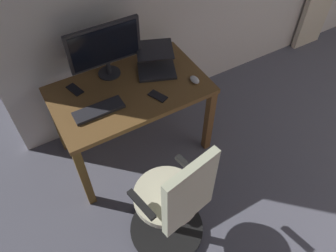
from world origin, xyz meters
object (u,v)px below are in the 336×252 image
at_px(computer_monitor, 105,47).
at_px(cell_phone_face_up, 75,90).
at_px(office_chair, 173,205).
at_px(desk, 130,98).
at_px(computer_mouse, 195,80).
at_px(computer_keyboard, 99,110).
at_px(cell_phone_by_monitor, 158,96).
at_px(laptop, 156,63).

xyz_separation_m(computer_monitor, cell_phone_face_up, (0.31, 0.05, -0.25)).
relative_size(office_chair, computer_monitor, 1.89).
relative_size(desk, computer_mouse, 12.13).
bearing_deg(cell_phone_face_up, computer_keyboard, 87.43).
xyz_separation_m(cell_phone_face_up, cell_phone_by_monitor, (-0.52, 0.38, 0.00)).
bearing_deg(office_chair, cell_phone_face_up, 90.10).
distance_m(computer_keyboard, cell_phone_face_up, 0.31).
bearing_deg(computer_mouse, cell_phone_by_monitor, 0.73).
height_order(computer_monitor, cell_phone_by_monitor, computer_monitor).
bearing_deg(office_chair, computer_keyboard, 89.13).
bearing_deg(cell_phone_face_up, laptop, 155.99).
xyz_separation_m(desk, laptop, (-0.30, -0.11, 0.16)).
height_order(cell_phone_face_up, cell_phone_by_monitor, same).
height_order(computer_monitor, cell_phone_face_up, computer_monitor).
bearing_deg(laptop, desk, 41.84).
relative_size(desk, cell_phone_face_up, 8.43).
bearing_deg(office_chair, computer_mouse, 38.38).
relative_size(computer_keyboard, computer_mouse, 3.71).
xyz_separation_m(computer_keyboard, cell_phone_by_monitor, (-0.44, 0.08, -0.01)).
bearing_deg(desk, cell_phone_by_monitor, 128.45).
bearing_deg(cell_phone_by_monitor, cell_phone_face_up, -59.43).
bearing_deg(computer_mouse, office_chair, 49.56).
xyz_separation_m(desk, cell_phone_face_up, (0.37, -0.20, 0.11)).
height_order(office_chair, computer_keyboard, office_chair).
bearing_deg(computer_keyboard, office_chair, 100.31).
bearing_deg(cell_phone_face_up, desk, 135.61).
bearing_deg(office_chair, desk, 69.75).
distance_m(computer_monitor, laptop, 0.43).
bearing_deg(computer_mouse, cell_phone_face_up, -24.01).
relative_size(desk, cell_phone_by_monitor, 8.43).
bearing_deg(computer_mouse, computer_keyboard, -5.71).
relative_size(desk, computer_keyboard, 3.27).
bearing_deg(office_chair, cell_phone_by_monitor, 56.87).
distance_m(office_chair, computer_keyboard, 0.86).
bearing_deg(cell_phone_face_up, computer_monitor, 172.36).
distance_m(computer_monitor, cell_phone_face_up, 0.40).
height_order(computer_keyboard, laptop, laptop).
bearing_deg(laptop, office_chair, 88.55).
relative_size(office_chair, computer_keyboard, 2.96).
bearing_deg(desk, computer_keyboard, 19.63).
height_order(computer_monitor, laptop, computer_monitor).
distance_m(desk, computer_monitor, 0.44).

